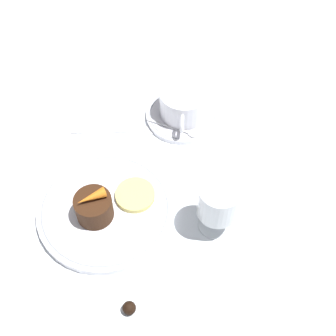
{
  "coord_description": "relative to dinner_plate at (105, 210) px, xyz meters",
  "views": [
    {
      "loc": [
        0.41,
        0.11,
        0.69
      ],
      "look_at": [
        -0.05,
        0.08,
        0.04
      ],
      "focal_mm": 50.0,
      "sensor_mm": 36.0,
      "label": 1
    }
  ],
  "objects": [
    {
      "name": "chocolate_truffle",
      "position": [
        0.16,
        0.06,
        0.0
      ],
      "size": [
        0.02,
        0.02,
        0.02
      ],
      "color": "black",
      "rests_on": "ground_plane"
    },
    {
      "name": "dinner_plate",
      "position": [
        0.0,
        0.0,
        0.0
      ],
      "size": [
        0.23,
        0.23,
        0.01
      ],
      "color": "white",
      "rests_on": "ground_plane"
    },
    {
      "name": "fork",
      "position": [
        -0.18,
        0.03,
        -0.01
      ],
      "size": [
        0.04,
        0.2,
        0.01
      ],
      "color": "silver",
      "rests_on": "ground_plane"
    },
    {
      "name": "coffee_cup",
      "position": [
        -0.23,
        0.12,
        0.03
      ],
      "size": [
        0.12,
        0.09,
        0.06
      ],
      "color": "white",
      "rests_on": "saucer"
    },
    {
      "name": "ground_plane",
      "position": [
        -0.03,
        0.03,
        -0.01
      ],
      "size": [
        3.0,
        3.0,
        0.0
      ],
      "primitive_type": "plane",
      "color": "white"
    },
    {
      "name": "wine_glass",
      "position": [
        0.01,
        0.19,
        0.06
      ],
      "size": [
        0.07,
        0.07,
        0.11
      ],
      "color": "silver",
      "rests_on": "ground_plane"
    },
    {
      "name": "saucer",
      "position": [
        -0.22,
        0.12,
        -0.0
      ],
      "size": [
        0.14,
        0.14,
        0.01
      ],
      "color": "white",
      "rests_on": "ground_plane"
    },
    {
      "name": "spoon",
      "position": [
        -0.18,
        0.11,
        0.0
      ],
      "size": [
        0.04,
        0.1,
        0.0
      ],
      "color": "silver",
      "rests_on": "saucer"
    },
    {
      "name": "carrot_garnish",
      "position": [
        0.01,
        -0.01,
        0.06
      ],
      "size": [
        0.04,
        0.05,
        0.02
      ],
      "color": "orange",
      "rests_on": "dessert_cake"
    },
    {
      "name": "pineapple_slice",
      "position": [
        -0.03,
        0.05,
        0.01
      ],
      "size": [
        0.07,
        0.07,
        0.01
      ],
      "color": "#EFE075",
      "rests_on": "dinner_plate"
    },
    {
      "name": "dessert_cake",
      "position": [
        0.01,
        -0.01,
        0.03
      ],
      "size": [
        0.06,
        0.06,
        0.05
      ],
      "color": "#381E0F",
      "rests_on": "dinner_plate"
    }
  ]
}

